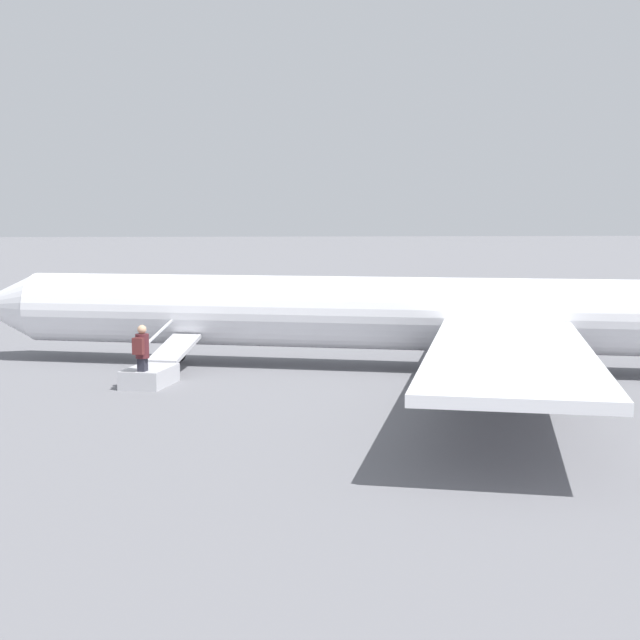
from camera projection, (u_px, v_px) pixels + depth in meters
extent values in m
plane|color=slate|center=(459.00, 371.00, 26.78)|extent=(600.00, 600.00, 0.00)
cylinder|color=silver|center=(460.00, 315.00, 26.59)|extent=(26.58, 11.22, 2.21)
cone|color=silver|center=(4.00, 306.00, 29.43)|extent=(3.01, 2.85, 2.16)
cube|color=silver|center=(510.00, 354.00, 19.65)|extent=(7.17, 12.03, 0.22)
cube|color=silver|center=(504.00, 301.00, 33.04)|extent=(7.17, 12.03, 0.22)
cylinder|color=black|center=(177.00, 354.00, 28.44)|extent=(0.56, 0.31, 0.55)
cylinder|color=#2D2D33|center=(177.00, 343.00, 28.40)|extent=(0.10, 0.10, 0.17)
cylinder|color=black|center=(555.00, 370.00, 25.25)|extent=(0.56, 0.31, 0.55)
cylinder|color=#2D2D33|center=(555.00, 358.00, 25.22)|extent=(0.10, 0.10, 0.17)
cylinder|color=black|center=(551.00, 360.00, 27.19)|extent=(0.56, 0.31, 0.55)
cylinder|color=#2D2D33|center=(551.00, 348.00, 27.16)|extent=(0.10, 0.10, 0.17)
cube|color=#B2B2B7|center=(149.00, 376.00, 24.36)|extent=(1.64, 2.06, 0.50)
cube|color=#B2B2B7|center=(175.00, 349.00, 26.26)|extent=(1.59, 2.40, 0.61)
cube|color=#B2B2B7|center=(160.00, 331.00, 26.29)|extent=(0.79, 2.11, 0.55)
cube|color=#23232D|center=(143.00, 374.00, 23.74)|extent=(0.28, 0.33, 0.85)
cylinder|color=#4C1E23|center=(142.00, 346.00, 23.66)|extent=(0.36, 0.36, 0.65)
sphere|color=tan|center=(142.00, 329.00, 23.61)|extent=(0.24, 0.24, 0.24)
cube|color=#592323|center=(138.00, 346.00, 23.39)|extent=(0.32, 0.26, 0.44)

